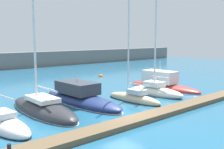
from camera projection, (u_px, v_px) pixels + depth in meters
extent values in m
plane|color=#236084|center=(124.00, 116.00, 20.60)|extent=(120.00, 120.00, 0.00)
cube|color=brown|center=(140.00, 119.00, 19.31)|extent=(28.69, 1.52, 0.37)
ellipsoid|color=white|center=(3.00, 125.00, 17.83)|extent=(2.41, 6.54, 1.22)
ellipsoid|color=black|center=(3.00, 128.00, 17.85)|extent=(2.44, 6.61, 0.12)
cylinder|color=silver|center=(6.00, 97.00, 17.13)|extent=(0.26, 2.29, 0.09)
cube|color=silver|center=(3.00, 114.00, 17.72)|extent=(1.27, 1.90, 0.37)
ellipsoid|color=#2D2D33|center=(43.00, 109.00, 21.69)|extent=(2.90, 9.46, 1.35)
ellipsoid|color=silver|center=(43.00, 112.00, 21.72)|extent=(2.93, 9.55, 0.12)
cylinder|color=silver|center=(47.00, 89.00, 20.84)|extent=(0.18, 3.14, 0.12)
cube|color=silver|center=(42.00, 99.00, 21.61)|extent=(1.72, 3.15, 0.35)
ellipsoid|color=navy|center=(81.00, 100.00, 24.71)|extent=(3.09, 10.48, 1.12)
ellipsoid|color=silver|center=(81.00, 103.00, 24.75)|extent=(3.12, 10.58, 0.12)
cube|color=#333842|center=(77.00, 87.00, 24.99)|extent=(2.40, 4.18, 1.06)
cube|color=black|center=(71.00, 84.00, 25.69)|extent=(2.11, 1.07, 0.59)
cylinder|color=silver|center=(77.00, 78.00, 24.88)|extent=(0.08, 0.08, 0.69)
ellipsoid|color=beige|center=(134.00, 99.00, 25.56)|extent=(1.88, 6.18, 1.07)
ellipsoid|color=black|center=(134.00, 101.00, 25.58)|extent=(1.90, 6.24, 0.12)
cylinder|color=silver|center=(129.00, 38.00, 25.30)|extent=(0.15, 0.15, 10.37)
cylinder|color=silver|center=(140.00, 85.00, 24.83)|extent=(0.26, 2.51, 0.10)
cube|color=silver|center=(137.00, 92.00, 25.18)|extent=(1.22, 1.76, 0.45)
ellipsoid|color=silver|center=(156.00, 92.00, 28.40)|extent=(2.29, 6.51, 1.14)
cylinder|color=silver|center=(155.00, 42.00, 27.90)|extent=(0.17, 0.17, 9.25)
cylinder|color=silver|center=(160.00, 77.00, 27.83)|extent=(0.20, 2.02, 0.12)
cube|color=silver|center=(154.00, 84.00, 28.51)|extent=(1.57, 2.00, 0.52)
ellipsoid|color=#B72D28|center=(163.00, 87.00, 32.15)|extent=(2.96, 9.82, 0.98)
ellipsoid|color=silver|center=(163.00, 88.00, 32.17)|extent=(2.99, 9.92, 0.12)
cube|color=silver|center=(160.00, 77.00, 32.40)|extent=(2.06, 4.15, 1.43)
cube|color=black|center=(154.00, 74.00, 33.04)|extent=(1.80, 1.07, 0.80)
cylinder|color=silver|center=(160.00, 66.00, 32.24)|extent=(0.08, 0.08, 1.13)
sphere|color=red|center=(58.00, 85.00, 34.58)|extent=(0.65, 0.65, 0.65)
sphere|color=orange|center=(101.00, 77.00, 41.93)|extent=(0.72, 0.72, 0.72)
cylinder|color=black|center=(9.00, 148.00, 13.10)|extent=(0.20, 0.20, 0.44)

